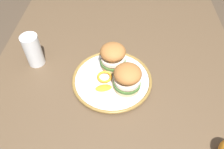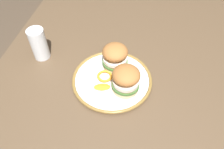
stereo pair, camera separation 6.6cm
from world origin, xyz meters
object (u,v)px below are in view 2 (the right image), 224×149
Objects in this scene: dining_table at (116,95)px; sandwich_half_right at (126,79)px; sandwich_half_left at (115,56)px; dinner_plate at (112,80)px; drinking_glass at (39,46)px.

dining_table is 0.17m from sandwich_half_right.
sandwich_half_left is (0.07, 0.02, 0.16)m from dining_table.
dinner_plate is at bearing 56.42° from sandwich_half_right.
dinner_plate is at bearing -104.65° from drinking_glass.
drinking_glass is at bearing 72.14° from sandwich_half_right.
dinner_plate is 2.26× the size of drinking_glass.
drinking_glass is at bearing 76.23° from dining_table.
drinking_glass is at bearing 87.24° from sandwich_half_left.
dining_table is 0.37m from drinking_glass.
sandwich_half_right is at bearing -123.58° from dinner_plate.
sandwich_half_right is (-0.04, -0.06, 0.06)m from dinner_plate.
drinking_glass is (0.08, 0.32, 0.05)m from dinner_plate.
dinner_plate is 0.33m from drinking_glass.
sandwich_half_left is at bearing -92.76° from drinking_glass.
sandwich_half_right is at bearing -107.86° from drinking_glass.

